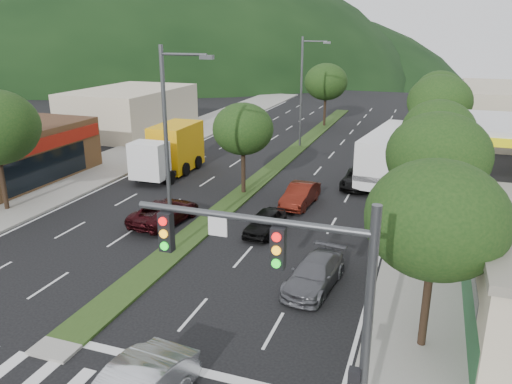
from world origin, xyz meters
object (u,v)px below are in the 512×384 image
at_px(tree_r_a, 436,219).
at_px(car_queue_b, 315,274).
at_px(tree_r_c, 438,131).
at_px(tree_r_d, 440,102).
at_px(streetlight_near, 170,144).
at_px(streetlight_mid, 304,87).
at_px(tree_r_e, 440,91).
at_px(tree_med_far, 326,82).
at_px(tree_med_near, 243,129).
at_px(tree_r_b, 438,156).
at_px(motorhome, 391,154).
at_px(car_queue_a, 265,222).
at_px(suv_maroon, 165,212).
at_px(traffic_signal, 304,290).
at_px(car_queue_c, 300,195).
at_px(box_truck, 171,151).
at_px(car_queue_d, 358,179).

distance_m(tree_r_a, car_queue_b, 6.84).
relative_size(tree_r_c, tree_r_d, 0.90).
distance_m(streetlight_near, streetlight_mid, 25.00).
xyz_separation_m(tree_r_c, streetlight_mid, (-11.79, 13.00, 0.84)).
distance_m(tree_r_e, car_queue_b, 33.61).
bearing_deg(tree_med_far, tree_r_a, -73.30).
height_order(tree_r_e, tree_med_near, tree_r_e).
xyz_separation_m(streetlight_near, car_queue_b, (7.27, -1.03, -4.95)).
bearing_deg(streetlight_near, tree_med_far, 90.33).
height_order(tree_r_b, tree_r_e, tree_r_b).
relative_size(tree_r_c, motorhome, 0.65).
bearing_deg(tree_r_b, tree_r_d, 90.00).
bearing_deg(tree_r_d, car_queue_b, -101.12).
xyz_separation_m(tree_med_near, tree_med_far, (0.00, 26.00, 0.58)).
bearing_deg(tree_med_near, streetlight_near, -88.82).
bearing_deg(car_queue_a, tree_r_d, 68.58).
bearing_deg(suv_maroon, traffic_signal, 137.60).
height_order(streetlight_mid, motorhome, streetlight_mid).
height_order(tree_med_near, suv_maroon, tree_med_near).
distance_m(traffic_signal, tree_med_near, 21.53).
xyz_separation_m(tree_med_near, streetlight_near, (0.21, -10.00, 1.16)).
xyz_separation_m(tree_r_e, tree_med_near, (-12.00, -22.00, -0.46)).
height_order(traffic_signal, tree_r_b, tree_r_b).
xyz_separation_m(suv_maroon, motorhome, (11.36, 13.00, 1.29)).
distance_m(tree_r_d, car_queue_c, 15.83).
distance_m(tree_med_near, box_truck, 8.06).
bearing_deg(car_queue_b, tree_med_far, 108.40).
relative_size(streetlight_mid, car_queue_a, 2.74).
distance_m(tree_r_b, streetlight_near, 12.47).
bearing_deg(car_queue_d, traffic_signal, -84.13).
height_order(tree_r_e, car_queue_d, tree_r_e).
distance_m(tree_r_a, tree_r_e, 36.00).
distance_m(tree_r_b, tree_med_far, 34.18).
bearing_deg(tree_med_far, tree_r_b, -69.44).
height_order(traffic_signal, tree_med_near, traffic_signal).
bearing_deg(tree_r_d, tree_r_b, -90.00).
distance_m(streetlight_mid, car_queue_d, 13.94).
distance_m(traffic_signal, tree_r_e, 41.65).
distance_m(tree_med_near, streetlight_mid, 15.05).
xyz_separation_m(tree_r_c, tree_med_near, (-12.00, -2.00, -0.32)).
relative_size(streetlight_near, streetlight_mid, 1.00).
bearing_deg(streetlight_near, tree_r_b, 18.73).
xyz_separation_m(tree_r_b, tree_med_near, (-12.00, 6.00, -0.61)).
xyz_separation_m(tree_r_b, tree_r_d, (0.00, 18.00, 0.14)).
xyz_separation_m(tree_r_e, car_queue_c, (-7.78, -23.03, -4.20)).
bearing_deg(traffic_signal, streetlight_mid, 104.33).
bearing_deg(car_queue_d, box_truck, -174.43).
relative_size(car_queue_b, box_truck, 0.58).
relative_size(tree_r_d, car_queue_b, 1.64).
bearing_deg(car_queue_a, tree_r_b, 3.90).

